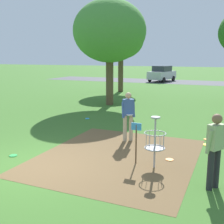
{
  "coord_description": "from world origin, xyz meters",
  "views": [
    {
      "loc": [
        4.69,
        -5.74,
        2.91
      ],
      "look_at": [
        0.85,
        3.15,
        1.0
      ],
      "focal_mm": 45.13,
      "sensor_mm": 36.0,
      "label": 1
    }
  ],
  "objects_px": {
    "frisbee_mid_grass": "(13,156)",
    "tree_mid_center": "(110,31)",
    "tree_near_right": "(121,40)",
    "frisbee_by_tee": "(169,160)",
    "player_foreground_watching": "(128,114)",
    "frisbee_near_basket": "(207,139)",
    "frisbee_far_left": "(87,119)",
    "player_waiting_left": "(215,147)",
    "parked_car_leftmost": "(162,74)",
    "disc_golf_basket": "(153,140)"
  },
  "relations": [
    {
      "from": "frisbee_mid_grass",
      "to": "tree_mid_center",
      "type": "relative_size",
      "value": 0.04
    },
    {
      "from": "frisbee_mid_grass",
      "to": "tree_near_right",
      "type": "bearing_deg",
      "value": 100.29
    },
    {
      "from": "frisbee_by_tee",
      "to": "player_foreground_watching",
      "type": "bearing_deg",
      "value": 143.44
    },
    {
      "from": "frisbee_near_basket",
      "to": "frisbee_far_left",
      "type": "relative_size",
      "value": 1.14
    },
    {
      "from": "player_foreground_watching",
      "to": "player_waiting_left",
      "type": "relative_size",
      "value": 1.0
    },
    {
      "from": "player_foreground_watching",
      "to": "frisbee_by_tee",
      "type": "bearing_deg",
      "value": -36.56
    },
    {
      "from": "player_foreground_watching",
      "to": "tree_mid_center",
      "type": "bearing_deg",
      "value": 118.67
    },
    {
      "from": "player_foreground_watching",
      "to": "parked_car_leftmost",
      "type": "distance_m",
      "value": 24.86
    },
    {
      "from": "tree_near_right",
      "to": "player_waiting_left",
      "type": "bearing_deg",
      "value": -61.71
    },
    {
      "from": "frisbee_far_left",
      "to": "parked_car_leftmost",
      "type": "xyz_separation_m",
      "value": [
        -1.67,
        21.83,
        0.91
      ]
    },
    {
      "from": "disc_golf_basket",
      "to": "frisbee_by_tee",
      "type": "xyz_separation_m",
      "value": [
        0.32,
        0.71,
        -0.74
      ]
    },
    {
      "from": "disc_golf_basket",
      "to": "frisbee_mid_grass",
      "type": "bearing_deg",
      "value": -168.72
    },
    {
      "from": "frisbee_near_basket",
      "to": "parked_car_leftmost",
      "type": "height_order",
      "value": "parked_car_leftmost"
    },
    {
      "from": "parked_car_leftmost",
      "to": "disc_golf_basket",
      "type": "bearing_deg",
      "value": -76.98
    },
    {
      "from": "disc_golf_basket",
      "to": "frisbee_by_tee",
      "type": "distance_m",
      "value": 1.08
    },
    {
      "from": "player_waiting_left",
      "to": "frisbee_by_tee",
      "type": "xyz_separation_m",
      "value": [
        -1.25,
        1.38,
        -0.96
      ]
    },
    {
      "from": "disc_golf_basket",
      "to": "tree_near_right",
      "type": "height_order",
      "value": "tree_near_right"
    },
    {
      "from": "frisbee_far_left",
      "to": "tree_mid_center",
      "type": "distance_m",
      "value": 6.04
    },
    {
      "from": "player_foreground_watching",
      "to": "frisbee_by_tee",
      "type": "xyz_separation_m",
      "value": [
        1.75,
        -1.3,
        -0.96
      ]
    },
    {
      "from": "player_foreground_watching",
      "to": "frisbee_far_left",
      "type": "relative_size",
      "value": 8.36
    },
    {
      "from": "frisbee_by_tee",
      "to": "frisbee_far_left",
      "type": "bearing_deg",
      "value": 140.84
    },
    {
      "from": "tree_near_right",
      "to": "tree_mid_center",
      "type": "bearing_deg",
      "value": -74.09
    },
    {
      "from": "disc_golf_basket",
      "to": "player_waiting_left",
      "type": "height_order",
      "value": "player_waiting_left"
    },
    {
      "from": "frisbee_far_left",
      "to": "frisbee_mid_grass",
      "type": "bearing_deg",
      "value": -85.69
    },
    {
      "from": "frisbee_mid_grass",
      "to": "parked_car_leftmost",
      "type": "bearing_deg",
      "value": 94.36
    },
    {
      "from": "frisbee_by_tee",
      "to": "tree_near_right",
      "type": "xyz_separation_m",
      "value": [
        -7.25,
        14.41,
        4.27
      ]
    },
    {
      "from": "player_foreground_watching",
      "to": "player_waiting_left",
      "type": "height_order",
      "value": "same"
    },
    {
      "from": "player_waiting_left",
      "to": "tree_mid_center",
      "type": "distance_m",
      "value": 12.01
    },
    {
      "from": "player_foreground_watching",
      "to": "frisbee_far_left",
      "type": "xyz_separation_m",
      "value": [
        -3.01,
        2.58,
        -0.96
      ]
    },
    {
      "from": "player_waiting_left",
      "to": "player_foreground_watching",
      "type": "bearing_deg",
      "value": 138.32
    },
    {
      "from": "frisbee_far_left",
      "to": "tree_mid_center",
      "type": "bearing_deg",
      "value": 99.07
    },
    {
      "from": "frisbee_far_left",
      "to": "tree_near_right",
      "type": "height_order",
      "value": "tree_near_right"
    },
    {
      "from": "frisbee_near_basket",
      "to": "frisbee_mid_grass",
      "type": "bearing_deg",
      "value": -141.79
    },
    {
      "from": "disc_golf_basket",
      "to": "tree_mid_center",
      "type": "height_order",
      "value": "tree_mid_center"
    },
    {
      "from": "frisbee_mid_grass",
      "to": "player_waiting_left",
      "type": "bearing_deg",
      "value": 1.43
    },
    {
      "from": "parked_car_leftmost",
      "to": "frisbee_mid_grass",
      "type": "bearing_deg",
      "value": -85.64
    },
    {
      "from": "frisbee_near_basket",
      "to": "frisbee_by_tee",
      "type": "relative_size",
      "value": 1.04
    },
    {
      "from": "frisbee_far_left",
      "to": "parked_car_leftmost",
      "type": "relative_size",
      "value": 0.05
    },
    {
      "from": "player_foreground_watching",
      "to": "parked_car_leftmost",
      "type": "relative_size",
      "value": 0.38
    },
    {
      "from": "parked_car_leftmost",
      "to": "frisbee_near_basket",
      "type": "bearing_deg",
      "value": -72.67
    },
    {
      "from": "player_waiting_left",
      "to": "frisbee_mid_grass",
      "type": "height_order",
      "value": "player_waiting_left"
    },
    {
      "from": "player_waiting_left",
      "to": "tree_mid_center",
      "type": "relative_size",
      "value": 0.27
    },
    {
      "from": "disc_golf_basket",
      "to": "player_waiting_left",
      "type": "bearing_deg",
      "value": -22.94
    },
    {
      "from": "frisbee_near_basket",
      "to": "parked_car_leftmost",
      "type": "bearing_deg",
      "value": 107.33
    },
    {
      "from": "tree_mid_center",
      "to": "parked_car_leftmost",
      "type": "relative_size",
      "value": 1.38
    },
    {
      "from": "tree_mid_center",
      "to": "frisbee_near_basket",
      "type": "bearing_deg",
      "value": -41.32
    },
    {
      "from": "frisbee_far_left",
      "to": "parked_car_leftmost",
      "type": "height_order",
      "value": "parked_car_leftmost"
    },
    {
      "from": "player_foreground_watching",
      "to": "tree_mid_center",
      "type": "xyz_separation_m",
      "value": [
        -3.67,
        6.71,
        3.4
      ]
    },
    {
      "from": "frisbee_by_tee",
      "to": "frisbee_far_left",
      "type": "relative_size",
      "value": 1.1
    },
    {
      "from": "disc_golf_basket",
      "to": "frisbee_mid_grass",
      "type": "xyz_separation_m",
      "value": [
        -4.04,
        -0.81,
        -0.74
      ]
    }
  ]
}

